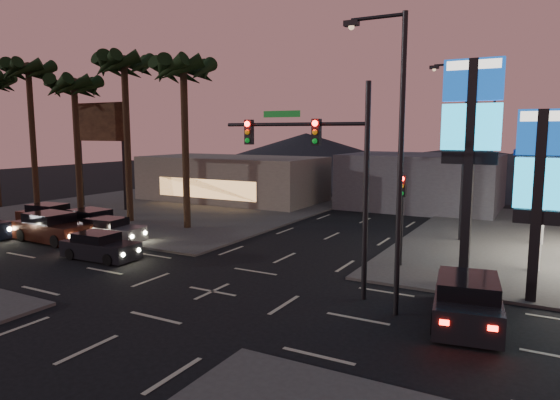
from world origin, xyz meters
The scene contains 24 objects.
ground centered at (0.00, 0.00, 0.00)m, with size 140.00×140.00×0.00m, color black.
corner_lot_nw centered at (-16.00, 16.00, 0.06)m, with size 24.00×24.00×0.12m, color #47443F.
pylon_sign_tall centered at (8.50, 5.50, 6.39)m, with size 2.20×0.35×9.00m.
pylon_sign_short centered at (11.00, 4.50, 4.66)m, with size 1.60×0.35×7.00m.
traffic_signal_mast centered at (3.76, 1.99, 5.23)m, with size 6.10×0.39×8.00m.
pedestal_signal centered at (5.50, 6.98, 2.92)m, with size 0.32×0.39×4.30m.
streetlight_near centered at (6.79, 1.00, 5.72)m, with size 2.14×0.25×10.00m.
streetlight_mid centered at (6.79, 14.00, 5.72)m, with size 2.14×0.25×10.00m.
streetlight_far centered at (6.79, 28.00, 5.72)m, with size 2.14×0.25×10.00m.
palm_a centered at (-9.00, 9.50, 9.43)m, with size 4.41×4.41×10.86m.
palm_b centered at (-14.00, 9.50, 9.97)m, with size 4.41×4.41×11.46m.
palm_c centered at (-19.00, 9.50, 8.88)m, with size 4.41×4.41×10.26m.
palm_d centered at (-24.00, 9.50, 10.15)m, with size 4.41×4.41×11.66m.
billboard centered at (-20.50, 13.00, 6.33)m, with size 6.00×0.30×8.50m.
building_far_west centered at (-14.00, 22.00, 2.00)m, with size 16.00×8.00×4.00m, color #726B5B.
building_far_mid centered at (2.00, 26.00, 2.20)m, with size 12.00×9.00×4.40m, color #4C4C51.
hill_left centered at (-25.00, 60.00, 3.00)m, with size 40.00×40.00×6.00m, color black.
hill_center centered at (0.00, 60.00, 2.00)m, with size 60.00×60.00×4.00m, color black.
car_lane_a_front centered at (-7.90, 1.45, 0.60)m, with size 4.06×1.85×1.30m.
car_lane_a_mid centered at (-13.45, 2.98, 0.76)m, with size 5.09×2.31×1.63m.
car_lane_b_front centered at (-10.56, 4.52, 0.62)m, with size 4.24×2.03×1.35m.
car_lane_b_mid centered at (-13.12, 5.54, 0.70)m, with size 4.71×2.25×1.50m.
car_lane_b_rear centered at (-17.54, 5.92, 0.69)m, with size 4.69×2.36×1.48m.
suv_station centered at (9.23, 1.46, 0.74)m, with size 2.70×5.00×1.59m.
Camera 1 is at (11.42, -15.27, 6.21)m, focal length 32.00 mm.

